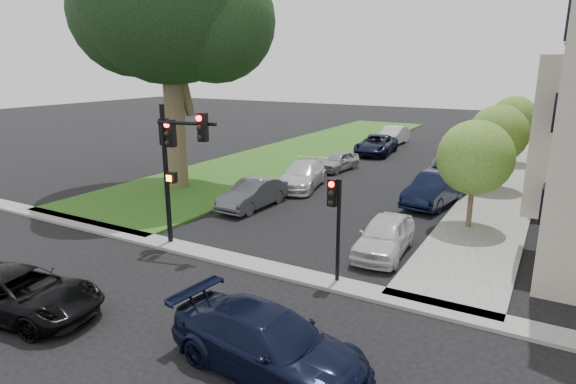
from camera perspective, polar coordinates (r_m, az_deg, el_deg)
The scene contains 20 objects.
ground at distance 16.02m, azimuth -9.03°, elevation -10.97°, with size 140.00×140.00×0.00m, color black.
grass_strip at distance 40.17m, azimuth 2.23°, elevation 5.01°, with size 8.00×44.00×0.12m, color #234F1C.
sidewalk_right at distance 35.90m, azimuth 25.16°, elevation 2.41°, with size 3.50×44.00×0.12m, color slate.
sidewalk_cross at distance 17.45m, azimuth -4.92°, elevation -8.39°, with size 60.00×1.00×0.12m, color slate.
small_tree_a at distance 21.69m, azimuth 21.29°, elevation 3.81°, with size 3.16×3.16×4.74m.
small_tree_b at distance 29.31m, azimuth 23.67°, elevation 6.33°, with size 3.21×3.21×4.82m.
small_tree_c at distance 37.76m, azimuth 25.17°, elevation 7.82°, with size 3.22×3.22×4.82m.
traffic_signal_main at distance 18.61m, azimuth -13.38°, elevation 4.78°, with size 2.70×0.78×5.51m.
traffic_signal_secondary at distance 15.25m, azimuth 5.63°, elevation -2.30°, with size 0.45×0.36×3.51m.
car_cross_near at distance 15.84m, azimuth -29.13°, elevation -10.44°, with size 2.22×4.82×1.34m, color black.
car_cross_far at distance 11.61m, azimuth -2.33°, elevation -17.40°, with size 2.08×5.11×1.48m, color black.
car_parked_0 at distance 18.49m, azimuth 11.39°, elevation -5.08°, with size 1.69×4.20×1.43m, color silver.
car_parked_1 at distance 25.51m, azimuth 16.99°, elevation 0.31°, with size 1.71×4.89×1.61m, color black.
car_parked_2 at distance 29.80m, azimuth 18.45°, elevation 2.19°, with size 2.59×5.62×1.56m, color #3F4247.
car_parked_3 at distance 35.83m, azimuth 20.72°, elevation 3.87°, with size 1.62×4.03×1.37m, color maroon.
car_parked_5 at distance 23.95m, azimuth -4.20°, elevation -0.23°, with size 1.51×4.32×1.42m, color #3F4247.
car_parked_6 at distance 27.80m, azimuth 1.68°, elevation 2.00°, with size 2.08×5.11×1.48m, color silver.
car_parked_7 at distance 32.61m, azimuth 5.91°, elevation 3.69°, with size 1.54×3.84×1.31m, color #999BA0.
car_parked_8 at distance 39.07m, azimuth 10.39°, elevation 5.55°, with size 2.54×5.51×1.53m, color black.
car_parked_9 at distance 44.15m, azimuth 12.31°, elevation 6.55°, with size 1.69×4.84×1.59m, color silver.
Camera 1 is at (9.18, -11.16, 6.94)m, focal length 30.00 mm.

